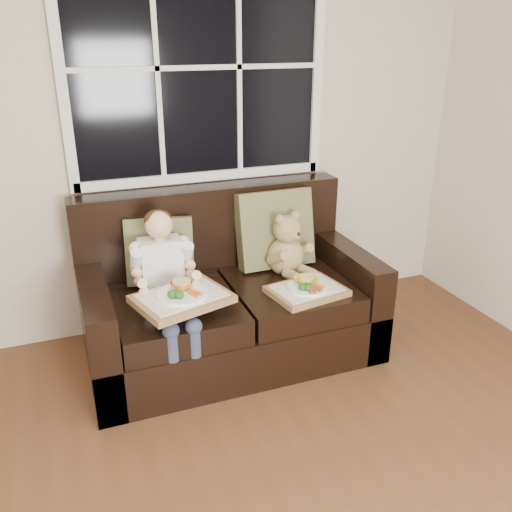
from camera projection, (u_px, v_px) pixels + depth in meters
name	position (u px, v px, depth m)	size (l,w,h in m)	color
room_walls	(340.00, 186.00, 0.94)	(4.52, 5.02, 2.71)	#BFB19E
window_back	(198.00, 67.00, 3.20)	(1.62, 0.04, 1.37)	black
loveseat	(227.00, 303.00, 3.31)	(1.70, 0.92, 0.96)	black
pillow_left	(160.00, 251.00, 3.20)	(0.42, 0.26, 0.41)	brown
pillow_right	(275.00, 229.00, 3.42)	(0.49, 0.22, 0.50)	brown
child	(165.00, 273.00, 2.97)	(0.34, 0.58, 0.77)	white
teddy_bear	(287.00, 249.00, 3.33)	(0.28, 0.34, 0.41)	tan
tray_left	(182.00, 297.00, 2.80)	(0.54, 0.47, 0.11)	olive
tray_right	(307.00, 289.00, 3.10)	(0.46, 0.38, 0.09)	olive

